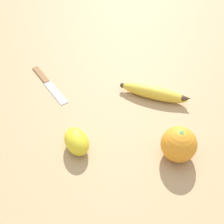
% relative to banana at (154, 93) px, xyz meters
% --- Properties ---
extents(ground_plane, '(3.00, 3.00, 0.00)m').
position_rel_banana_xyz_m(ground_plane, '(0.19, -0.04, -0.02)').
color(ground_plane, tan).
extents(banana, '(0.20, 0.08, 0.04)m').
position_rel_banana_xyz_m(banana, '(0.00, 0.00, 0.00)').
color(banana, gold).
rests_on(banana, ground_plane).
extents(orange, '(0.08, 0.08, 0.08)m').
position_rel_banana_xyz_m(orange, '(-0.05, 0.19, 0.02)').
color(orange, orange).
rests_on(orange, ground_plane).
extents(lemon, '(0.09, 0.10, 0.05)m').
position_rel_banana_xyz_m(lemon, '(0.19, 0.19, 0.01)').
color(lemon, yellow).
rests_on(lemon, ground_plane).
extents(paring_knife, '(0.14, 0.16, 0.01)m').
position_rel_banana_xyz_m(paring_knife, '(0.31, -0.04, -0.02)').
color(paring_knife, silver).
rests_on(paring_knife, ground_plane).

